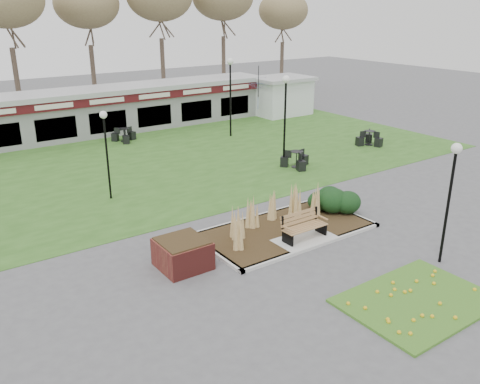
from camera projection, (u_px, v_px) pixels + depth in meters
ground at (307, 243)px, 17.82m from camera, size 100.00×100.00×0.00m
lawn at (155, 162)px, 27.04m from camera, size 34.00×16.00×0.02m
flower_bed at (418, 300)px, 14.25m from camera, size 4.20×3.00×0.16m
planting_bed at (309, 213)px, 19.41m from camera, size 6.75×3.40×1.27m
park_bench at (303, 226)px, 17.80m from camera, size 1.70×0.66×0.93m
brick_planter at (183, 253)px, 16.05m from camera, size 1.50×1.50×0.95m
food_pavilion at (99, 111)px, 32.65m from camera, size 24.60×3.40×2.90m
service_hut at (281, 95)px, 38.42m from camera, size 4.40×3.40×2.83m
lamp_post_near_left at (452, 177)px, 15.52m from camera, size 0.33×0.33×3.99m
lamp_post_mid_right at (285, 101)px, 25.08m from camera, size 0.39×0.39×4.66m
lamp_post_far_right at (230, 80)px, 31.17m from camera, size 0.40×0.40×4.85m
lamp_post_far_left at (105, 136)px, 20.97m from camera, size 0.32×0.32×3.82m
bistro_set_b at (124, 137)px, 30.99m from camera, size 1.48×1.46×0.81m
bistro_set_c at (296, 162)px, 26.03m from camera, size 1.52×1.56×0.85m
bistro_set_d at (369, 140)px, 30.21m from camera, size 1.56×1.54×0.85m
patio_umbrella at (258, 96)px, 36.54m from camera, size 2.86×2.88×2.74m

